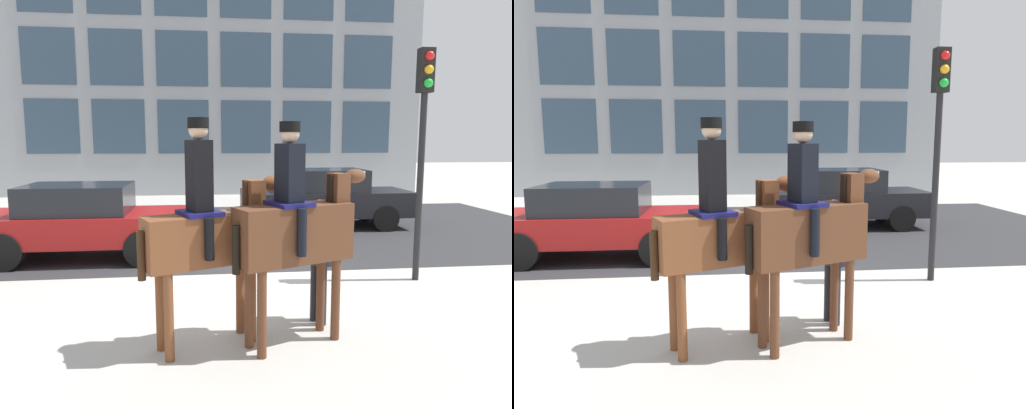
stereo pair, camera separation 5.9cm
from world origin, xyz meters
The scene contains 8 objects.
ground_plane centered at (0.00, 0.00, 0.00)m, with size 80.00×80.00×0.00m, color #B2AFA8.
road_surface centered at (0.00, 4.75, 0.00)m, with size 18.81×8.50×0.01m.
mounted_horse_lead centered at (-0.45, -2.40, 1.39)m, with size 1.80×0.99×2.70m.
mounted_horse_companion centered at (0.58, -2.45, 1.42)m, with size 1.76×0.96×2.66m.
pedestrian_bystander centered at (1.00, -1.89, 0.98)m, with size 0.79×0.66×1.68m.
street_car_near_lane centered at (-3.01, 1.99, 0.81)m, with size 4.15×1.90×1.55m.
street_car_far_lane centered at (2.85, 4.82, 0.85)m, with size 4.68×1.87×1.64m.
traffic_light centered at (3.19, -0.22, 2.65)m, with size 0.24×0.29×3.95m.
Camera 1 is at (-0.48, -7.64, 2.45)m, focal length 32.00 mm.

